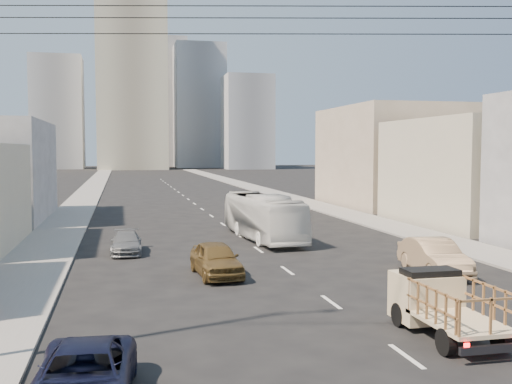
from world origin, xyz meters
name	(u,v)px	position (x,y,z in m)	size (l,w,h in m)	color
ground	(445,384)	(0.00, 0.00, 0.00)	(420.00, 420.00, 0.00)	black
sidewalk_left	(89,192)	(-11.75, 70.00, 0.06)	(3.50, 180.00, 0.12)	gray
sidewalk_right	(260,189)	(11.75, 70.00, 0.06)	(3.50, 180.00, 0.12)	gray
lane_dashes	(191,201)	(0.00, 53.00, 0.01)	(0.15, 104.00, 0.01)	silver
flatbed_pickup	(444,300)	(1.93, 3.41, 1.09)	(1.95, 4.41, 1.90)	beige
navy_pickup	(83,377)	(-8.43, 0.62, 0.65)	(2.16, 4.69, 1.30)	black
city_bus	(263,217)	(1.19, 23.88, 1.44)	(2.41, 10.31, 2.87)	silver
sedan_brown	(216,259)	(-3.45, 13.52, 0.76)	(1.81, 4.49, 1.53)	brown
sedan_tan	(434,257)	(6.29, 11.75, 0.80)	(1.70, 4.88, 1.61)	tan
sedan_grey	(126,243)	(-7.32, 20.50, 0.58)	(1.63, 4.00, 1.16)	slate
overhead_wires	(422,20)	(0.00, 1.50, 8.97)	(23.01, 5.02, 0.72)	black
bldg_right_mid	(483,172)	(19.50, 28.00, 4.00)	(11.00, 14.00, 8.00)	beige
bldg_right_far	(396,156)	(20.00, 44.00, 5.00)	(12.00, 16.00, 10.00)	tan
high_rise_tower	(131,68)	(-4.00, 170.00, 30.00)	(20.00, 20.00, 60.00)	tan
midrise_ne	(199,107)	(18.00, 185.00, 20.00)	(16.00, 16.00, 40.00)	gray
midrise_nw	(58,113)	(-26.00, 180.00, 17.00)	(15.00, 15.00, 34.00)	gray
midrise_back	(159,103)	(6.00, 200.00, 22.00)	(18.00, 18.00, 44.00)	gray
midrise_east	(247,122)	(30.00, 165.00, 14.00)	(14.00, 14.00, 28.00)	gray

